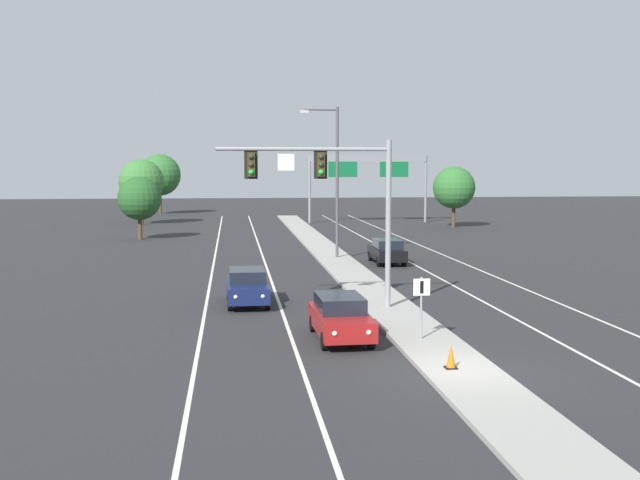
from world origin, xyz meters
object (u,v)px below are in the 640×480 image
street_lamp_median (334,173)px  tree_far_left_b (160,175)px  car_oncoming_navy (247,286)px  tree_far_left_c (141,182)px  overhead_signal_mast (334,187)px  car_oncoming_red (340,317)px  traffic_cone_median_nose (451,357)px  highway_sign_gantry (368,167)px  median_sign_post (421,299)px  tree_far_right_a (454,188)px  car_receding_black (387,251)px  tree_far_left_a (139,198)px

street_lamp_median → tree_far_left_b: bearing=107.4°
car_oncoming_navy → tree_far_left_c: bearing=101.7°
overhead_signal_mast → car_oncoming_red: overhead_signal_mast is taller
tree_far_left_b → traffic_cone_median_nose: bearing=-78.8°
traffic_cone_median_nose → highway_sign_gantry: 62.43m
median_sign_post → tree_far_left_c: tree_far_left_c is taller
traffic_cone_median_nose → tree_far_left_b: 81.65m
highway_sign_gantry → tree_far_right_a: 10.73m
car_receding_black → tree_far_left_c: tree_far_left_c is taller
overhead_signal_mast → car_oncoming_navy: (-3.64, 2.21, -4.52)m
tree_far_right_a → tree_far_left_b: 40.93m
overhead_signal_mast → street_lamp_median: (2.48, 18.52, 0.45)m
overhead_signal_mast → tree_far_left_c: size_ratio=1.07×
overhead_signal_mast → car_receding_black: bearing=70.6°
overhead_signal_mast → car_receding_black: 17.38m
car_receding_black → traffic_cone_median_nose: size_ratio=6.06×
car_oncoming_red → car_receding_black: bearing=74.1°
highway_sign_gantry → tree_far_right_a: size_ratio=2.13×
car_receding_black → tree_far_left_c: 41.14m
street_lamp_median → tree_far_left_b: (-16.04, 51.24, -0.69)m
car_oncoming_navy → traffic_cone_median_nose: size_ratio=6.07×
street_lamp_median → car_oncoming_navy: street_lamp_median is taller
car_oncoming_red → car_oncoming_navy: size_ratio=1.00×
overhead_signal_mast → tree_far_left_b: tree_far_left_b is taller
median_sign_post → tree_far_left_b: tree_far_left_b is taller
car_receding_black → highway_sign_gantry: bearing=81.8°
tree_far_left_c → tree_far_right_a: bearing=-13.6°
car_oncoming_red → highway_sign_gantry: 58.03m
street_lamp_median → car_oncoming_navy: bearing=-110.6°
traffic_cone_median_nose → tree_far_left_c: tree_far_left_c is taller
traffic_cone_median_nose → tree_far_left_a: (-14.33, 44.64, 2.99)m
car_receding_black → tree_far_left_c: size_ratio=0.64×
median_sign_post → car_oncoming_navy: size_ratio=0.49×
tree_far_left_c → traffic_cone_median_nose: bearing=-75.4°
street_lamp_median → tree_far_right_a: 30.08m
median_sign_post → car_oncoming_navy: median_sign_post is taller
car_oncoming_red → traffic_cone_median_nose: size_ratio=6.09×
tree_far_left_c → tree_far_right_a: (32.18, -7.81, -0.50)m
highway_sign_gantry → tree_far_left_a: (-22.81, -16.95, -2.66)m
car_oncoming_red → overhead_signal_mast: bearing=85.1°
overhead_signal_mast → street_lamp_median: bearing=82.4°
overhead_signal_mast → highway_sign_gantry: size_ratio=0.56×
tree_far_left_a → tree_far_left_b: bearing=92.4°
highway_sign_gantry → overhead_signal_mast: bearing=-101.8°
car_oncoming_navy → car_receding_black: 16.44m
tree_far_left_c → tree_far_left_b: size_ratio=0.89×
car_oncoming_navy → tree_far_left_b: size_ratio=0.57×
overhead_signal_mast → car_oncoming_navy: 6.21m
median_sign_post → tree_far_left_b: (-15.86, 75.97, 3.52)m
car_receding_black → highway_sign_gantry: size_ratio=0.34×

